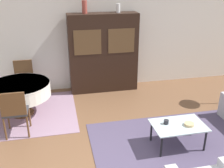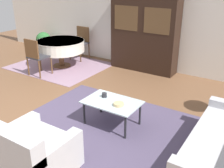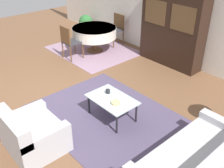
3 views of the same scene
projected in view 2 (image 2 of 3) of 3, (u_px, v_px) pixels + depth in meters
name	position (u px, v px, depth m)	size (l,w,h in m)	color
ground_plane	(38.00, 119.00, 4.65)	(14.00, 14.00, 0.00)	brown
wall_back	(136.00, 16.00, 6.94)	(10.00, 0.06, 2.70)	silver
area_rug	(111.00, 125.00, 4.44)	(3.03, 2.20, 0.01)	#4C425B
dining_rug	(60.00, 66.00, 7.31)	(2.45, 2.02, 0.01)	gray
armchair	(32.00, 153.00, 3.32)	(0.94, 0.83, 0.76)	#B2B2B7
coffee_table	(112.00, 104.00, 4.33)	(0.92, 0.61, 0.43)	black
display_cabinet	(144.00, 32.00, 6.66)	(1.74, 0.46, 2.00)	black
dining_table	(60.00, 46.00, 7.05)	(1.29, 1.29, 0.72)	brown
dining_chair_near	(36.00, 55.00, 6.40)	(0.44, 0.44, 0.94)	brown
dining_chair_far	(81.00, 41.00, 7.74)	(0.44, 0.44, 0.94)	brown
cup	(104.00, 95.00, 4.46)	(0.09, 0.09, 0.08)	#232328
bowl	(119.00, 104.00, 4.17)	(0.17, 0.17, 0.05)	tan
potted_plant	(44.00, 41.00, 8.50)	(0.47, 0.47, 0.65)	beige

